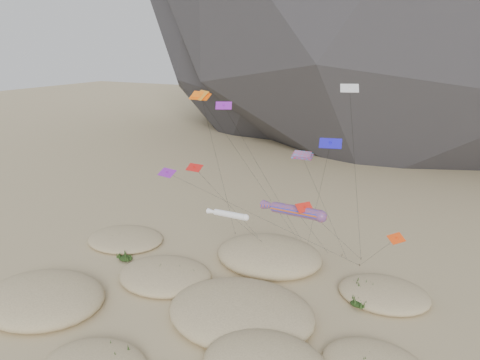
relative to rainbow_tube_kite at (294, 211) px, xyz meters
The scene contains 9 objects.
ground 16.05m from the rainbow_tube_kite, 118.58° to the right, with size 500.00×500.00×0.00m, color #CCB789.
dunes 14.61m from the rainbow_tube_kite, 145.70° to the right, with size 51.49×39.75×3.98m.
dune_grass 14.21m from the rainbow_tube_kite, 129.93° to the right, with size 42.54×27.44×1.57m.
kite_stakes 17.56m from the rainbow_tube_kite, 105.48° to the left, with size 20.55×2.96×0.30m.
rainbow_tube_kite is the anchor object (origin of this frame).
white_tube_kite 8.69m from the rainbow_tube_kite, behind, with size 6.41×11.77×9.85m.
orange_parafoil 17.86m from the rainbow_tube_kite, behind, with size 11.49×12.77×23.84m.
multi_parafoil 6.70m from the rainbow_tube_kite, 97.99° to the left, with size 5.12×10.21×17.22m.
delta_kites 7.45m from the rainbow_tube_kite, 165.07° to the left, with size 30.10×17.50×24.87m.
Camera 1 is at (23.10, -37.42, 29.57)m, focal length 35.00 mm.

